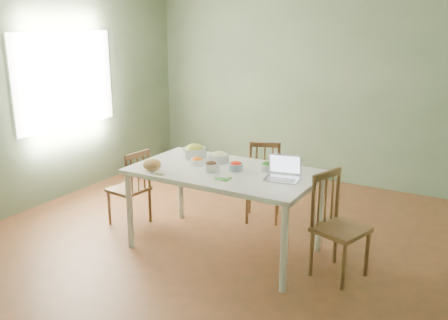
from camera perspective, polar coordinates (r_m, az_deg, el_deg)
The scene contains 19 objects.
floor at distance 5.17m, azimuth -0.13°, elevation -9.39°, with size 5.00×5.00×0.00m, color #513521.
wall_back at distance 7.00m, azimuth 10.33°, elevation 8.64°, with size 5.00×0.00×2.70m, color gray.
wall_left at distance 6.37m, azimuth -20.13°, elevation 7.21°, with size 0.00×5.00×2.70m, color gray.
window_left at distance 6.53m, azimuth -18.13°, elevation 8.92°, with size 0.04×1.60×1.20m, color white.
dining_table at distance 4.81m, azimuth -0.00°, elevation -5.95°, with size 1.79×1.01×0.84m, color white, non-canonical shape.
chair_far at distance 5.55m, azimuth 4.61°, elevation -2.74°, with size 0.39×0.37×0.88m, color brown, non-canonical shape.
chair_left at distance 5.52m, azimuth -11.18°, elevation -3.18°, with size 0.38×0.36×0.87m, color brown, non-canonical shape.
chair_right at distance 4.43m, azimuth 13.62°, elevation -7.69°, with size 0.42×0.40×0.95m, color brown, non-canonical shape.
bread_boule at distance 4.70m, azimuth -8.48°, elevation -0.55°, with size 0.17×0.17×0.11m, color tan.
butter_stick at distance 4.56m, azimuth -7.67°, elevation -1.61°, with size 0.10×0.03×0.03m, color #F3ECC4.
bowl_squash at distance 5.08m, azimuth -3.48°, elevation 1.05°, with size 0.25×0.25×0.14m, color gold, non-canonical shape.
bowl_carrot at distance 4.83m, azimuth -3.16°, elevation -0.15°, with size 0.14×0.14×0.08m, color #DB3301, non-canonical shape.
bowl_onion at distance 4.92m, azimuth -0.58°, elevation 0.36°, with size 0.20×0.20×0.11m, color beige, non-canonical shape.
bowl_mushroom at distance 4.62m, azimuth -1.54°, elevation -0.75°, with size 0.15×0.15×0.10m, color black, non-canonical shape.
bowl_redpep at distance 4.65m, azimuth 1.39°, elevation -0.71°, with size 0.15×0.15×0.09m, color red, non-canonical shape.
bowl_broccoli at distance 4.67m, azimuth 5.12°, elevation -0.71°, with size 0.13×0.13×0.08m, color #0C5D0D, non-canonical shape.
flatbread at distance 4.85m, azimuth 5.77°, elevation -0.49°, with size 0.22×0.22×0.02m, color #E3C381.
basil_bunch at distance 4.40m, azimuth -0.21°, elevation -2.12°, with size 0.19×0.19×0.02m, color #1F5C1E, non-canonical shape.
laptop at distance 4.39m, azimuth 6.86°, elevation -1.03°, with size 0.30×0.26×0.21m, color silver, non-canonical shape.
Camera 1 is at (2.35, -4.04, 2.22)m, focal length 38.80 mm.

